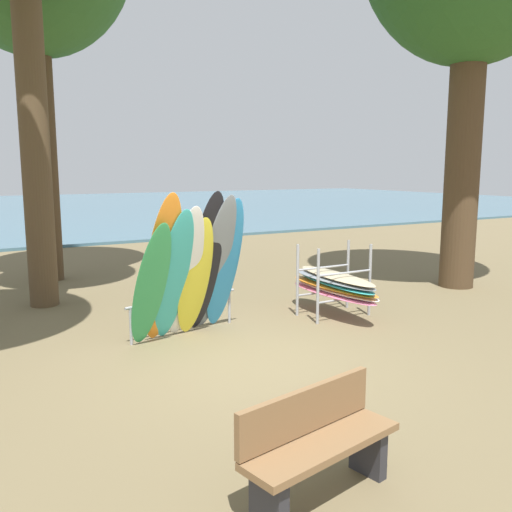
% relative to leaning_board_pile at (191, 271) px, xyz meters
% --- Properties ---
extents(ground_plane, '(80.00, 80.00, 0.00)m').
position_rel_leaning_board_pile_xyz_m(ground_plane, '(0.19, -1.11, -1.03)').
color(ground_plane, brown).
extents(lake_water, '(80.00, 36.00, 0.10)m').
position_rel_leaning_board_pile_xyz_m(lake_water, '(0.19, 28.85, -0.98)').
color(lake_water, '#477084').
rests_on(lake_water, ground).
extents(leaning_board_pile, '(1.98, 1.22, 2.23)m').
position_rel_leaning_board_pile_xyz_m(leaning_board_pile, '(0.00, 0.00, 0.00)').
color(leaning_board_pile, '#339E56').
rests_on(leaning_board_pile, ground).
extents(board_storage_rack, '(1.15, 2.13, 1.25)m').
position_rel_leaning_board_pile_xyz_m(board_storage_rack, '(2.67, -0.00, -0.48)').
color(board_storage_rack, '#9EA0A5').
rests_on(board_storage_rack, ground).
extents(park_bench, '(1.45, 0.68, 0.85)m').
position_rel_leaning_board_pile_xyz_m(park_bench, '(-0.72, -4.21, -0.57)').
color(park_bench, '#2D2D33').
rests_on(park_bench, ground).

